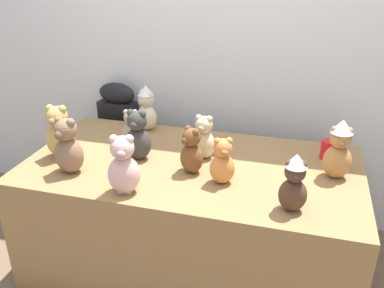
% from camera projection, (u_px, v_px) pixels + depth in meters
% --- Properties ---
extents(wall_back, '(7.00, 0.08, 2.60)m').
position_uv_depth(wall_back, '(222.00, 34.00, 2.75)').
color(wall_back, silver).
rests_on(wall_back, ground_plane).
extents(display_table, '(1.85, 0.97, 0.72)m').
position_uv_depth(display_table, '(192.00, 217.00, 2.50)').
color(display_table, olive).
rests_on(display_table, ground_plane).
extents(instrument_case, '(0.29, 0.15, 0.95)m').
position_uv_depth(instrument_case, '(121.00, 143.00, 3.16)').
color(instrument_case, black).
rests_on(instrument_case, ground_plane).
extents(teddy_bear_cocoa, '(0.14, 0.12, 0.29)m').
position_uv_depth(teddy_bear_cocoa, '(294.00, 183.00, 1.87)').
color(teddy_bear_cocoa, '#4C3323').
rests_on(teddy_bear_cocoa, display_table).
extents(teddy_bear_mocha, '(0.18, 0.16, 0.31)m').
position_uv_depth(teddy_bear_mocha, '(68.00, 147.00, 2.20)').
color(teddy_bear_mocha, '#7F6047').
rests_on(teddy_bear_mocha, display_table).
extents(teddy_bear_blush, '(0.19, 0.17, 0.31)m').
position_uv_depth(teddy_bear_blush, '(123.00, 166.00, 2.01)').
color(teddy_bear_blush, beige).
rests_on(teddy_bear_blush, display_table).
extents(teddy_bear_ash, '(0.14, 0.13, 0.23)m').
position_uv_depth(teddy_bear_ash, '(131.00, 128.00, 2.54)').
color(teddy_bear_ash, gray).
rests_on(teddy_bear_ash, display_table).
extents(teddy_bear_sand, '(0.14, 0.12, 0.26)m').
position_uv_depth(teddy_bear_sand, '(204.00, 138.00, 2.37)').
color(teddy_bear_sand, '#CCB78E').
rests_on(teddy_bear_sand, display_table).
extents(teddy_bear_caramel, '(0.15, 0.13, 0.32)m').
position_uv_depth(teddy_bear_caramel, '(339.00, 150.00, 2.14)').
color(teddy_bear_caramel, '#B27A42').
rests_on(teddy_bear_caramel, display_table).
extents(teddy_bear_cream, '(0.17, 0.16, 0.30)m').
position_uv_depth(teddy_bear_cream, '(146.00, 108.00, 2.73)').
color(teddy_bear_cream, beige).
rests_on(teddy_bear_cream, display_table).
extents(teddy_bear_charcoal, '(0.16, 0.14, 0.30)m').
position_uv_depth(teddy_bear_charcoal, '(138.00, 136.00, 2.35)').
color(teddy_bear_charcoal, '#383533').
rests_on(teddy_bear_charcoal, display_table).
extents(teddy_bear_chestnut, '(0.17, 0.16, 0.26)m').
position_uv_depth(teddy_bear_chestnut, '(192.00, 152.00, 2.21)').
color(teddy_bear_chestnut, brown).
rests_on(teddy_bear_chestnut, display_table).
extents(teddy_bear_ginger, '(0.16, 0.15, 0.25)m').
position_uv_depth(teddy_bear_ginger, '(222.00, 162.00, 2.11)').
color(teddy_bear_ginger, '#D17F3D').
rests_on(teddy_bear_ginger, display_table).
extents(teddy_bear_honey, '(0.17, 0.15, 0.31)m').
position_uv_depth(teddy_bear_honey, '(59.00, 133.00, 2.37)').
color(teddy_bear_honey, tan).
rests_on(teddy_bear_honey, display_table).
extents(party_cup_red, '(0.08, 0.08, 0.11)m').
position_uv_depth(party_cup_red, '(328.00, 150.00, 2.38)').
color(party_cup_red, red).
rests_on(party_cup_red, display_table).
extents(name_card_front_left, '(0.07, 0.02, 0.05)m').
position_uv_depth(name_card_front_left, '(124.00, 189.00, 2.05)').
color(name_card_front_left, white).
rests_on(name_card_front_left, display_table).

